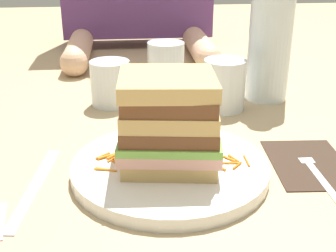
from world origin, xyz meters
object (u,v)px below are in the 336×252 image
at_px(napkin_dark, 309,163).
at_px(sandwich, 170,122).
at_px(fork, 315,169).
at_px(knife, 33,189).
at_px(juice_glass, 224,87).
at_px(empty_tumbler_1, 110,83).
at_px(water_bottle, 272,23).
at_px(empty_tumbler_0, 166,66).
at_px(main_plate, 170,169).

bearing_deg(napkin_dark, sandwich, -177.17).
relative_size(napkin_dark, fork, 0.88).
height_order(napkin_dark, knife, same).
distance_m(juice_glass, empty_tumbler_1, 0.21).
distance_m(napkin_dark, knife, 0.37).
bearing_deg(fork, water_bottle, 86.08).
distance_m(sandwich, empty_tumbler_0, 0.35).
height_order(fork, empty_tumbler_0, empty_tumbler_0).
bearing_deg(main_plate, knife, -173.11).
distance_m(sandwich, empty_tumbler_1, 0.29).
bearing_deg(juice_glass, sandwich, -117.80).
height_order(fork, juice_glass, juice_glass).
xyz_separation_m(juice_glass, water_bottle, (0.09, 0.05, 0.10)).
height_order(main_plate, fork, main_plate).
distance_m(napkin_dark, juice_glass, 0.24).
height_order(fork, knife, fork).
xyz_separation_m(main_plate, fork, (0.19, -0.01, -0.00)).
relative_size(fork, empty_tumbler_0, 1.72).
relative_size(napkin_dark, knife, 0.73).
relative_size(sandwich, empty_tumbler_1, 1.70).
height_order(main_plate, juice_glass, juice_glass).
distance_m(sandwich, knife, 0.19).
distance_m(knife, empty_tumbler_0, 0.43).
relative_size(main_plate, napkin_dark, 1.78).
distance_m(fork, water_bottle, 0.32).
bearing_deg(napkin_dark, empty_tumbler_0, 116.02).
bearing_deg(fork, main_plate, 176.54).
bearing_deg(water_bottle, juice_glass, -151.94).
xyz_separation_m(main_plate, empty_tumbler_1, (-0.08, 0.27, 0.03)).
relative_size(napkin_dark, empty_tumbler_0, 1.51).
height_order(juice_glass, water_bottle, water_bottle).
xyz_separation_m(empty_tumbler_0, empty_tumbler_1, (-0.11, -0.08, -0.01)).
relative_size(sandwich, knife, 0.70).
height_order(main_plate, water_bottle, water_bottle).
height_order(napkin_dark, juice_glass, juice_glass).
xyz_separation_m(sandwich, empty_tumbler_0, (0.03, 0.35, -0.03)).
relative_size(juice_glass, water_bottle, 0.29).
bearing_deg(knife, sandwich, 7.23).
height_order(main_plate, empty_tumbler_1, empty_tumbler_1).
distance_m(main_plate, fork, 0.19).
relative_size(main_plate, knife, 1.29).
relative_size(knife, empty_tumbler_1, 2.42).
bearing_deg(juice_glass, empty_tumbler_0, 127.36).
bearing_deg(main_plate, sandwich, 120.29).
xyz_separation_m(knife, empty_tumbler_1, (0.09, 0.30, 0.04)).
bearing_deg(juice_glass, water_bottle, 28.06).
bearing_deg(sandwich, water_bottle, 52.48).
height_order(knife, empty_tumbler_1, empty_tumbler_1).
bearing_deg(napkin_dark, main_plate, -176.87).
distance_m(sandwich, napkin_dark, 0.21).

